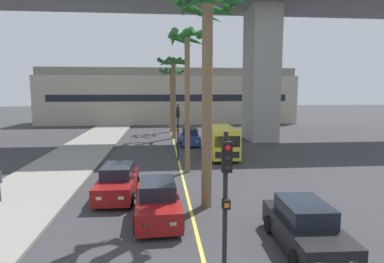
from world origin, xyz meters
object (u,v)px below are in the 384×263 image
object	(u,v)px
car_queue_front	(158,202)
traffic_light_median_near	(226,191)
car_queue_third	(190,137)
delivery_van	(221,141)
palm_tree_near_median	(173,76)
palm_tree_far_median	(187,57)
car_queue_second	(305,228)
traffic_light_median_far	(178,124)
palm_tree_farthest_median	(171,82)
palm_tree_mid_median	(208,45)
car_queue_fourth	(118,182)

from	to	relation	value
car_queue_front	traffic_light_median_near	bearing A→B (deg)	-70.66
car_queue_third	delivery_van	bearing A→B (deg)	-72.71
car_queue_front	palm_tree_near_median	xyz separation A→B (m)	(1.52, 22.04, 6.03)
car_queue_third	palm_tree_far_median	size ratio (longest dim) A/B	0.46
palm_tree_far_median	palm_tree_near_median	bearing A→B (deg)	91.13
car_queue_front	delivery_van	xyz separation A→B (m)	(4.78, 11.58, 0.57)
car_queue_second	palm_tree_near_median	distance (m)	25.94
delivery_van	palm_tree_near_median	bearing A→B (deg)	107.29
palm_tree_near_median	traffic_light_median_far	bearing A→B (deg)	-90.65
delivery_van	traffic_light_median_far	distance (m)	3.77
car_queue_third	palm_tree_farthest_median	bearing A→B (deg)	97.99
car_queue_second	car_queue_third	size ratio (longest dim) A/B	1.01
palm_tree_near_median	palm_tree_mid_median	bearing A→B (deg)	-88.18
car_queue_front	car_queue_third	size ratio (longest dim) A/B	1.01
car_queue_front	delivery_van	distance (m)	12.54
palm_tree_near_median	palm_tree_farthest_median	distance (m)	5.68
car_queue_second	car_queue_front	bearing A→B (deg)	148.60
car_queue_front	car_queue_second	distance (m)	5.68
car_queue_fourth	palm_tree_far_median	distance (m)	8.72
palm_tree_mid_median	car_queue_third	bearing A→B (deg)	87.61
palm_tree_near_median	palm_tree_farthest_median	xyz separation A→B (m)	(-0.05, 5.66, -0.50)
palm_tree_mid_median	car_queue_fourth	bearing A→B (deg)	157.66
traffic_light_median_near	traffic_light_median_far	world-z (taller)	same
traffic_light_median_far	palm_tree_farthest_median	xyz separation A→B (m)	(0.08, 16.97, 3.54)
car_queue_fourth	palm_tree_far_median	world-z (taller)	palm_tree_far_median
car_queue_second	palm_tree_far_median	bearing A→B (deg)	106.41
car_queue_fourth	palm_tree_near_median	size ratio (longest dim) A/B	0.48
palm_tree_farthest_median	traffic_light_median_far	bearing A→B (deg)	-90.26
car_queue_second	delivery_van	size ratio (longest dim) A/B	0.79
car_queue_front	delivery_van	size ratio (longest dim) A/B	0.79
car_queue_third	palm_tree_mid_median	xyz separation A→B (m)	(-0.69, -16.48, 6.39)
car_queue_front	car_queue_second	xyz separation A→B (m)	(4.85, -2.96, 0.00)
traffic_light_median_near	palm_tree_mid_median	xyz separation A→B (m)	(0.42, 6.24, 4.39)
palm_tree_mid_median	palm_tree_far_median	distance (m)	6.16
traffic_light_median_near	car_queue_second	bearing A→B (deg)	33.70
palm_tree_near_median	palm_tree_mid_median	world-z (taller)	palm_tree_mid_median
car_queue_third	traffic_light_median_near	size ratio (longest dim) A/B	0.98
delivery_van	traffic_light_median_near	size ratio (longest dim) A/B	1.26
delivery_van	palm_tree_far_median	size ratio (longest dim) A/B	0.59
car_queue_second	car_queue_fourth	distance (m)	9.03
car_queue_second	palm_tree_far_median	size ratio (longest dim) A/B	0.46
car_queue_second	palm_tree_farthest_median	xyz separation A→B (m)	(-3.38, 30.66, 5.54)
car_queue_front	palm_tree_near_median	bearing A→B (deg)	86.06
car_queue_third	palm_tree_farthest_median	xyz separation A→B (m)	(-1.40, 10.00, 5.54)
palm_tree_near_median	palm_tree_mid_median	xyz separation A→B (m)	(0.66, -20.82, 0.35)
car_queue_front	palm_tree_near_median	size ratio (longest dim) A/B	0.48
car_queue_front	car_queue_second	size ratio (longest dim) A/B	1.00
car_queue_second	palm_tree_mid_median	bearing A→B (deg)	122.53
car_queue_fourth	palm_tree_mid_median	world-z (taller)	palm_tree_mid_median
car_queue_second	traffic_light_median_near	size ratio (longest dim) A/B	0.99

